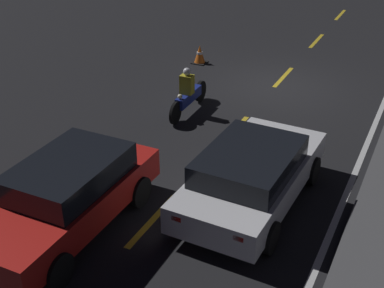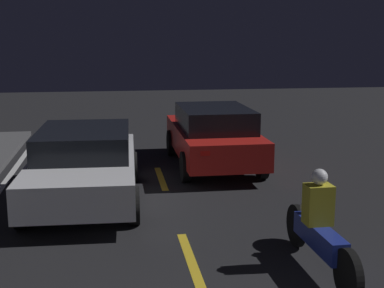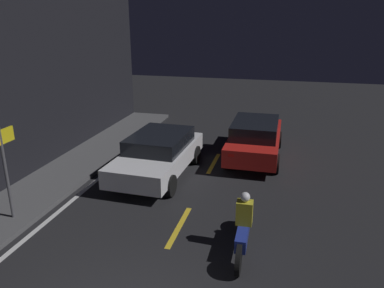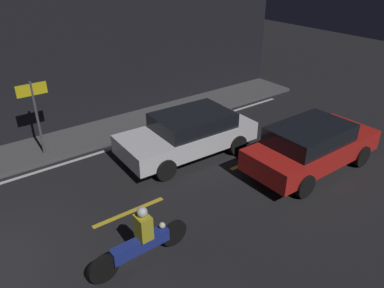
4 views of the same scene
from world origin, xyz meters
name	(u,v)px [view 2 (image 2 of 4)]	position (x,y,z in m)	size (l,w,h in m)	color
lane_dash_d	(191,259)	(3.50, 0.00, 0.00)	(2.00, 0.14, 0.01)	gold
lane_dash_e	(161,178)	(8.00, 0.00, 0.00)	(2.00, 0.14, 0.01)	gold
sedan_white	(84,163)	(6.56, 1.60, 0.75)	(4.46, 2.15, 1.39)	silver
taxi_red	(213,135)	(8.94, -1.36, 0.79)	(4.41, 1.91, 1.48)	red
motorcycle	(320,230)	(2.91, -1.67, 0.56)	(2.38, 0.37, 1.39)	black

